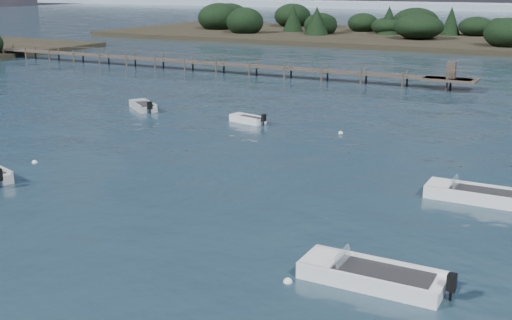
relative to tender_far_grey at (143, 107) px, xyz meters
The scene contains 10 objects.
ground 37.25m from the tender_far_grey, 64.64° to the left, with size 400.00×400.00×0.00m, color #162834.
tender_far_grey is the anchor object (origin of this frame).
dinghy_mid_white_b 29.78m from the tender_far_grey, 20.62° to the right, with size 5.00×1.76×1.24m.
dinghy_mid_white_a 33.75m from the tender_far_grey, 38.99° to the right, with size 5.27×1.86×1.24m.
tender_far_white 9.92m from the tender_far_grey, ahead, with size 3.15×1.71×1.06m.
buoy_b 32.71m from the tender_far_grey, 43.60° to the right, with size 0.32×0.32×0.32m, color white.
buoy_c 16.28m from the tender_far_grey, 74.49° to the right, with size 0.32×0.32×0.32m, color white.
buoy_e 17.24m from the tender_far_grey, ahead, with size 0.32×0.32×0.32m, color white.
jetty 22.43m from the tender_far_grey, 104.96° to the left, with size 64.50×3.20×3.40m.
distant_haze 216.71m from the tender_far_grey, 109.98° to the left, with size 280.00×20.00×2.40m, color #97AABB.
Camera 1 is at (16.28, -14.60, 10.05)m, focal length 45.00 mm.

